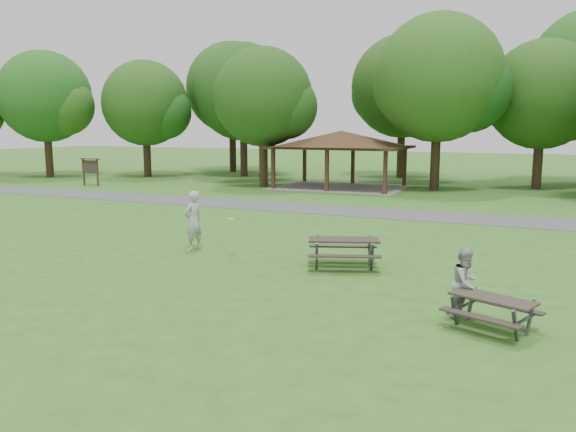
# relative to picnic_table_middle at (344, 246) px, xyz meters

# --- Properties ---
(ground) EXTENTS (160.00, 160.00, 0.00)m
(ground) POSITION_rel_picnic_table_middle_xyz_m (-3.00, -3.45, -0.64)
(ground) COLOR #2E631C
(ground) RESTS_ON ground
(asphalt_path) EXTENTS (120.00, 3.20, 0.02)m
(asphalt_path) POSITION_rel_picnic_table_middle_xyz_m (-3.00, 10.55, -0.63)
(asphalt_path) COLOR #48474A
(asphalt_path) RESTS_ON ground
(pavilion) EXTENTS (8.60, 7.01, 3.76)m
(pavilion) POSITION_rel_picnic_table_middle_xyz_m (-7.00, 20.55, 2.42)
(pavilion) COLOR #351C13
(pavilion) RESTS_ON ground
(notice_board) EXTENTS (1.60, 0.30, 1.88)m
(notice_board) POSITION_rel_picnic_table_middle_xyz_m (-23.00, 14.55, 0.67)
(notice_board) COLOR #3A2315
(notice_board) RESTS_ON ground
(tree_row_a) EXTENTS (7.56, 7.20, 9.97)m
(tree_row_a) POSITION_rel_picnic_table_middle_xyz_m (-30.91, 18.58, 5.51)
(tree_row_a) COLOR black
(tree_row_a) RESTS_ON ground
(tree_row_b) EXTENTS (7.14, 6.80, 9.28)m
(tree_row_b) POSITION_rel_picnic_table_middle_xyz_m (-23.92, 22.08, 5.02)
(tree_row_b) COLOR black
(tree_row_b) RESTS_ON ground
(tree_row_c) EXTENTS (8.19, 7.80, 10.67)m
(tree_row_c) POSITION_rel_picnic_table_middle_xyz_m (-16.90, 25.58, 5.89)
(tree_row_c) COLOR black
(tree_row_c) RESTS_ON ground
(tree_row_d) EXTENTS (6.93, 6.60, 9.27)m
(tree_row_d) POSITION_rel_picnic_table_middle_xyz_m (-11.92, 19.08, 5.13)
(tree_row_d) COLOR #2F2215
(tree_row_d) RESTS_ON ground
(tree_row_e) EXTENTS (8.40, 8.00, 11.02)m
(tree_row_e) POSITION_rel_picnic_table_middle_xyz_m (-0.90, 21.58, 6.14)
(tree_row_e) COLOR black
(tree_row_e) RESTS_ON ground
(tree_row_f) EXTENTS (7.35, 7.00, 9.55)m
(tree_row_f) POSITION_rel_picnic_table_middle_xyz_m (5.09, 25.08, 5.20)
(tree_row_f) COLOR #331F16
(tree_row_f) RESTS_ON ground
(tree_deep_a) EXTENTS (8.40, 8.00, 11.38)m
(tree_deep_a) POSITION_rel_picnic_table_middle_xyz_m (-19.90, 29.08, 6.49)
(tree_deep_a) COLOR black
(tree_deep_a) RESTS_ON ground
(tree_deep_b) EXTENTS (8.40, 8.00, 11.13)m
(tree_deep_b) POSITION_rel_picnic_table_middle_xyz_m (-4.90, 29.58, 6.24)
(tree_deep_b) COLOR #322116
(tree_deep_b) RESTS_ON ground
(picnic_table_middle) EXTENTS (2.45, 2.22, 0.87)m
(picnic_table_middle) POSITION_rel_picnic_table_middle_xyz_m (0.00, 0.00, 0.00)
(picnic_table_middle) COLOR #2B241F
(picnic_table_middle) RESTS_ON ground
(picnic_table_far) EXTENTS (1.98, 1.80, 0.70)m
(picnic_table_far) POSITION_rel_picnic_table_middle_xyz_m (4.30, -3.62, -0.13)
(picnic_table_far) COLOR #2D2721
(picnic_table_far) RESTS_ON ground
(frisbee_in_flight) EXTENTS (0.24, 0.24, 0.02)m
(frisbee_in_flight) POSITION_rel_picnic_table_middle_xyz_m (-3.46, -0.43, 0.62)
(frisbee_in_flight) COLOR yellow
(frisbee_in_flight) RESTS_ON ground
(frisbee_thrower) EXTENTS (0.60, 0.80, 1.97)m
(frisbee_thrower) POSITION_rel_picnic_table_middle_xyz_m (-5.24, 0.21, 0.34)
(frisbee_thrower) COLOR #AAAAAD
(frisbee_thrower) RESTS_ON ground
(frisbee_catcher) EXTENTS (0.81, 0.89, 1.50)m
(frisbee_catcher) POSITION_rel_picnic_table_middle_xyz_m (3.70, -3.01, 0.11)
(frisbee_catcher) COLOR #9D9D9F
(frisbee_catcher) RESTS_ON ground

